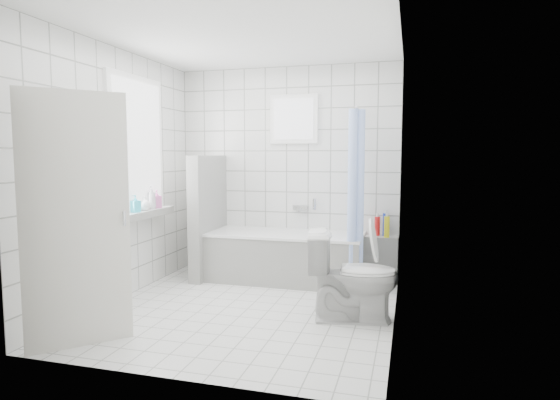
% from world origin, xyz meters
% --- Properties ---
extents(ground, '(3.00, 3.00, 0.00)m').
position_xyz_m(ground, '(0.00, 0.00, 0.00)').
color(ground, white).
rests_on(ground, ground).
extents(ceiling, '(3.00, 3.00, 0.00)m').
position_xyz_m(ceiling, '(0.00, 0.00, 2.60)').
color(ceiling, white).
rests_on(ceiling, ground).
extents(wall_back, '(2.80, 0.02, 2.60)m').
position_xyz_m(wall_back, '(0.00, 1.50, 1.30)').
color(wall_back, white).
rests_on(wall_back, ground).
extents(wall_front, '(2.80, 0.02, 2.60)m').
position_xyz_m(wall_front, '(0.00, -1.50, 1.30)').
color(wall_front, white).
rests_on(wall_front, ground).
extents(wall_left, '(0.02, 3.00, 2.60)m').
position_xyz_m(wall_left, '(-1.40, 0.00, 1.30)').
color(wall_left, white).
rests_on(wall_left, ground).
extents(wall_right, '(0.02, 3.00, 2.60)m').
position_xyz_m(wall_right, '(1.40, 0.00, 1.30)').
color(wall_right, white).
rests_on(wall_right, ground).
extents(window_left, '(0.01, 0.90, 1.40)m').
position_xyz_m(window_left, '(-1.35, 0.30, 1.60)').
color(window_left, white).
rests_on(window_left, wall_left).
extents(window_back, '(0.50, 0.01, 0.50)m').
position_xyz_m(window_back, '(0.10, 1.46, 1.95)').
color(window_back, white).
rests_on(window_back, wall_back).
extents(window_sill, '(0.18, 1.02, 0.08)m').
position_xyz_m(window_sill, '(-1.31, 0.30, 0.86)').
color(window_sill, white).
rests_on(window_sill, wall_left).
extents(door, '(0.58, 0.60, 2.00)m').
position_xyz_m(door, '(-0.97, -1.19, 1.00)').
color(door, silver).
rests_on(door, ground).
extents(bathtub, '(1.84, 0.77, 0.58)m').
position_xyz_m(bathtub, '(0.09, 1.12, 0.29)').
color(bathtub, white).
rests_on(bathtub, ground).
extents(partition_wall, '(0.15, 0.85, 1.50)m').
position_xyz_m(partition_wall, '(-0.89, 1.07, 0.75)').
color(partition_wall, white).
rests_on(partition_wall, ground).
extents(tiled_ledge, '(0.40, 0.24, 0.55)m').
position_xyz_m(tiled_ledge, '(1.19, 1.38, 0.28)').
color(tiled_ledge, white).
rests_on(tiled_ledge, ground).
extents(toilet, '(0.88, 0.59, 0.83)m').
position_xyz_m(toilet, '(1.03, -0.03, 0.41)').
color(toilet, white).
rests_on(toilet, ground).
extents(curtain_rod, '(0.02, 0.80, 0.02)m').
position_xyz_m(curtain_rod, '(0.95, 1.10, 2.00)').
color(curtain_rod, silver).
rests_on(curtain_rod, wall_back).
extents(shower_curtain, '(0.14, 0.48, 1.78)m').
position_xyz_m(shower_curtain, '(0.95, 0.97, 1.10)').
color(shower_curtain, '#5685FF').
rests_on(shower_curtain, curtain_rod).
extents(tub_faucet, '(0.18, 0.06, 0.06)m').
position_xyz_m(tub_faucet, '(0.19, 1.46, 0.85)').
color(tub_faucet, silver).
rests_on(tub_faucet, wall_back).
extents(sill_bottles, '(0.18, 0.56, 0.27)m').
position_xyz_m(sill_bottles, '(-1.30, 0.38, 1.01)').
color(sill_bottles, white).
rests_on(sill_bottles, window_sill).
extents(ledge_bottles, '(0.18, 0.18, 0.27)m').
position_xyz_m(ledge_bottles, '(1.22, 1.37, 0.67)').
color(ledge_bottles, '#FFF31A').
rests_on(ledge_bottles, tiled_ledge).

